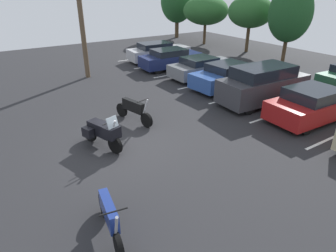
% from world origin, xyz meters
% --- Properties ---
extents(ground, '(44.00, 44.00, 0.10)m').
position_xyz_m(ground, '(0.00, 0.00, -0.05)').
color(ground, '#262628').
extents(motorcycle_touring, '(2.06, 1.11, 1.40)m').
position_xyz_m(motorcycle_touring, '(-0.30, -0.58, 0.66)').
color(motorcycle_touring, black).
rests_on(motorcycle_touring, ground).
extents(motorcycle_second, '(2.14, 0.63, 1.27)m').
position_xyz_m(motorcycle_second, '(3.87, -2.09, 0.56)').
color(motorcycle_second, black).
rests_on(motorcycle_second, ground).
extents(motorcycle_third, '(2.27, 0.79, 1.29)m').
position_xyz_m(motorcycle_third, '(-1.74, 1.43, 0.57)').
color(motorcycle_third, black).
rests_on(motorcycle_third, ground).
extents(parking_stripes, '(22.31, 5.11, 0.01)m').
position_xyz_m(parking_stripes, '(-1.60, 8.17, 0.00)').
color(parking_stripes, silver).
rests_on(parking_stripes, ground).
extents(car_silver, '(2.13, 4.96, 1.43)m').
position_xyz_m(car_silver, '(-11.15, 8.41, 0.70)').
color(car_silver, '#B7B7BC').
rests_on(car_silver, ground).
extents(car_navy, '(2.02, 4.59, 1.41)m').
position_xyz_m(car_navy, '(-8.53, 7.90, 0.71)').
color(car_navy, navy).
rests_on(car_navy, ground).
extents(car_grey, '(1.93, 4.62, 1.36)m').
position_xyz_m(car_grey, '(-5.54, 8.39, 0.67)').
color(car_grey, slate).
rests_on(car_grey, ground).
extents(car_blue, '(2.15, 4.87, 1.47)m').
position_xyz_m(car_blue, '(-3.03, 8.30, 0.73)').
color(car_blue, '#2D519E').
rests_on(car_blue, ground).
extents(car_charcoal, '(2.10, 4.85, 1.93)m').
position_xyz_m(car_charcoal, '(-0.29, 7.98, 0.96)').
color(car_charcoal, '#38383D').
rests_on(car_charcoal, ground).
extents(car_red, '(2.09, 4.62, 1.51)m').
position_xyz_m(car_red, '(2.40, 8.24, 0.73)').
color(car_red, maroon).
rests_on(car_red, ground).
extents(tree_center, '(4.39, 4.39, 4.56)m').
position_xyz_m(tree_center, '(-14.87, 16.19, 3.19)').
color(tree_center, '#4C3823').
rests_on(tree_center, ground).
extents(tree_right, '(3.82, 3.82, 4.75)m').
position_xyz_m(tree_right, '(-9.75, 16.89, 3.39)').
color(tree_right, '#4C3823').
rests_on(tree_right, ground).
extents(tree_left, '(3.17, 3.17, 5.68)m').
position_xyz_m(tree_left, '(-5.47, 16.44, 3.59)').
color(tree_left, '#4C3823').
rests_on(tree_left, ground).
extents(tree_rear, '(3.58, 3.58, 6.07)m').
position_xyz_m(tree_rear, '(-19.78, 16.17, 3.81)').
color(tree_rear, '#4C3823').
rests_on(tree_rear, ground).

